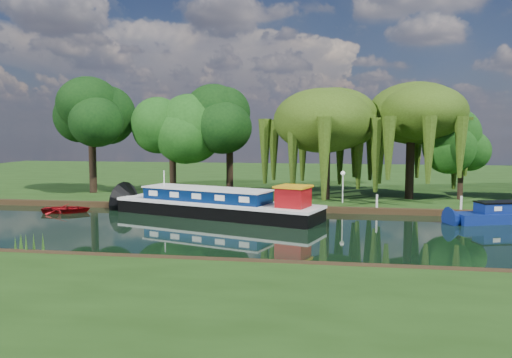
# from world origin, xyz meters

# --- Properties ---
(ground) EXTENTS (120.00, 120.00, 0.00)m
(ground) POSITION_xyz_m (0.00, 0.00, 0.00)
(ground) COLOR black
(far_bank) EXTENTS (120.00, 52.00, 0.45)m
(far_bank) POSITION_xyz_m (0.00, 34.00, 0.23)
(far_bank) COLOR #19340E
(far_bank) RESTS_ON ground
(dutch_barge) EXTENTS (15.97, 8.29, 3.30)m
(dutch_barge) POSITION_xyz_m (-8.48, 5.34, 0.82)
(dutch_barge) COLOR black
(dutch_barge) RESTS_ON ground
(red_dinghy) EXTENTS (4.04, 3.31, 0.73)m
(red_dinghy) POSITION_xyz_m (-20.20, 5.19, 0.00)
(red_dinghy) COLOR maroon
(red_dinghy) RESTS_ON ground
(willow_left) EXTENTS (7.36, 7.36, 8.82)m
(willow_left) POSITION_xyz_m (-0.89, 12.64, 6.86)
(willow_left) COLOR black
(willow_left) RESTS_ON far_bank
(willow_right) EXTENTS (7.37, 7.37, 8.97)m
(willow_right) POSITION_xyz_m (6.10, 13.83, 7.00)
(willow_right) COLOR black
(willow_right) RESTS_ON far_bank
(tree_far_left) EXTENTS (5.42, 5.42, 8.73)m
(tree_far_left) POSITION_xyz_m (-14.65, 13.81, 6.42)
(tree_far_left) COLOR black
(tree_far_left) RESTS_ON far_bank
(tree_far_back) EXTENTS (5.71, 5.71, 9.60)m
(tree_far_back) POSITION_xyz_m (-22.43, 13.88, 7.14)
(tree_far_back) COLOR black
(tree_far_back) RESTS_ON far_bank
(tree_far_mid) EXTENTS (5.57, 5.57, 9.11)m
(tree_far_mid) POSITION_xyz_m (-9.76, 15.61, 6.73)
(tree_far_mid) COLOR black
(tree_far_mid) RESTS_ON far_bank
(tree_far_right) EXTENTS (3.96, 3.96, 6.48)m
(tree_far_right) POSITION_xyz_m (10.27, 14.16, 4.92)
(tree_far_right) COLOR black
(tree_far_right) RESTS_ON far_bank
(lamppost) EXTENTS (0.36, 0.36, 2.56)m
(lamppost) POSITION_xyz_m (0.50, 10.50, 2.42)
(lamppost) COLOR silver
(lamppost) RESTS_ON far_bank
(mooring_posts) EXTENTS (19.16, 0.16, 1.00)m
(mooring_posts) POSITION_xyz_m (-0.50, 8.40, 0.95)
(mooring_posts) COLOR silver
(mooring_posts) RESTS_ON far_bank
(reeds_near) EXTENTS (33.70, 1.50, 1.10)m
(reeds_near) POSITION_xyz_m (6.87, -7.57, 0.55)
(reeds_near) COLOR #224713
(reeds_near) RESTS_ON ground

